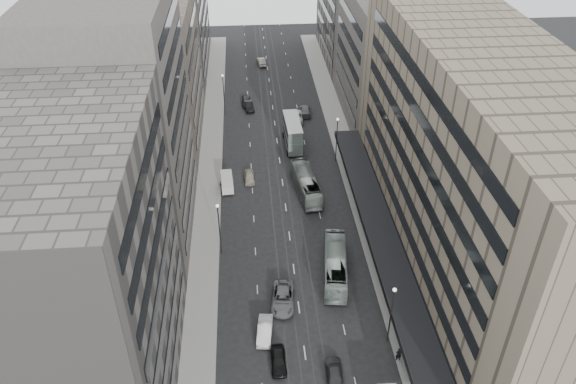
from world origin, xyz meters
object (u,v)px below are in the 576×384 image
object	(u,v)px
sedan_1	(265,330)
sedan_2	(283,298)
bus_near	(335,265)
panel_van	(227,182)
bus_far	(306,184)
sedan_0	(278,360)
pedestrian	(399,354)
double_decker	(293,133)

from	to	relation	value
sedan_1	sedan_2	world-z (taller)	sedan_2
bus_near	panel_van	world-z (taller)	bus_near
bus_far	panel_van	xyz separation A→B (m)	(-12.55, 1.82, -0.25)
bus_near	sedan_0	xyz separation A→B (m)	(-8.36, -13.90, -0.95)
sedan_0	panel_van	bearing A→B (deg)	99.55
sedan_2	sedan_0	bearing A→B (deg)	-91.32
sedan_0	sedan_1	world-z (taller)	sedan_1
bus_far	sedan_0	xyz separation A→B (m)	(-6.61, -33.25, -0.94)
sedan_1	sedan_2	bearing A→B (deg)	70.05
bus_near	sedan_1	size ratio (longest dim) A/B	2.57
sedan_1	pedestrian	world-z (taller)	pedestrian
pedestrian	bus_far	bearing A→B (deg)	-83.52
double_decker	pedestrian	size ratio (longest dim) A/B	4.96
sedan_1	sedan_2	distance (m)	5.53
bus_near	double_decker	distance (m)	34.44
sedan_0	sedan_1	xyz separation A→B (m)	(-1.32, 4.33, 0.05)
panel_van	sedan_1	distance (m)	31.09
sedan_1	double_decker	bearing A→B (deg)	87.58
bus_near	sedan_2	world-z (taller)	bus_near
double_decker	sedan_0	world-z (taller)	double_decker
double_decker	sedan_1	size ratio (longest dim) A/B	2.00
panel_van	sedan_0	bearing A→B (deg)	-84.83
panel_van	sedan_2	distance (m)	26.76
pedestrian	sedan_2	bearing A→B (deg)	-43.72
double_decker	sedan_0	bearing A→B (deg)	-98.77
bus_near	panel_van	bearing A→B (deg)	-48.02
bus_far	sedan_2	size ratio (longest dim) A/B	1.97
pedestrian	sedan_1	bearing A→B (deg)	-23.16
sedan_1	pedestrian	distance (m)	15.38
sedan_1	sedan_2	size ratio (longest dim) A/B	0.77
bus_far	double_decker	size ratio (longest dim) A/B	1.28
pedestrian	double_decker	bearing A→B (deg)	-85.92
bus_far	double_decker	xyz separation A→B (m)	(-0.85, 14.98, 1.07)
panel_van	sedan_1	world-z (taller)	panel_van
bus_far	pedestrian	world-z (taller)	bus_far
bus_far	pedestrian	distance (m)	34.45
bus_far	sedan_0	distance (m)	33.91
bus_near	sedan_0	world-z (taller)	bus_near
double_decker	pedestrian	bearing A→B (deg)	-83.20
bus_far	panel_van	distance (m)	12.69
double_decker	bus_near	bearing A→B (deg)	-87.63
sedan_2	bus_far	bearing A→B (deg)	83.06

